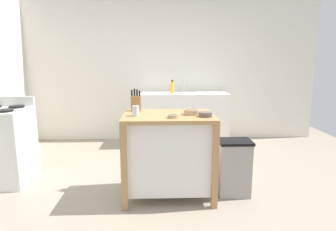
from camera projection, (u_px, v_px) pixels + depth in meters
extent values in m
plane|color=gray|center=(181.00, 194.00, 3.29)|extent=(6.37, 6.37, 0.00)
cube|color=silver|center=(171.00, 70.00, 5.40)|extent=(5.37, 0.10, 2.60)
cube|color=#AD7F4C|center=(169.00, 116.00, 3.11)|extent=(0.97, 0.68, 0.04)
cube|color=white|center=(169.00, 153.00, 3.19)|extent=(0.87, 0.58, 0.78)
cube|color=#AD7F4C|center=(124.00, 168.00, 2.88)|extent=(0.06, 0.06, 0.88)
cube|color=#AD7F4C|center=(215.00, 167.00, 2.91)|extent=(0.06, 0.06, 0.88)
cube|color=#AD7F4C|center=(130.00, 149.00, 3.48)|extent=(0.06, 0.06, 0.88)
cube|color=#AD7F4C|center=(205.00, 148.00, 3.52)|extent=(0.06, 0.06, 0.88)
cube|color=#9E7042|center=(136.00, 103.00, 3.31)|extent=(0.11, 0.09, 0.17)
cylinder|color=black|center=(132.00, 93.00, 3.29)|extent=(0.02, 0.02, 0.07)
cylinder|color=black|center=(134.00, 92.00, 3.29)|extent=(0.02, 0.02, 0.08)
cylinder|color=black|center=(137.00, 93.00, 3.29)|extent=(0.02, 0.02, 0.07)
cylinder|color=black|center=(140.00, 93.00, 3.29)|extent=(0.02, 0.02, 0.06)
cylinder|color=tan|center=(173.00, 116.00, 2.93)|extent=(0.11, 0.11, 0.03)
cylinder|color=brown|center=(173.00, 115.00, 2.93)|extent=(0.09, 0.09, 0.01)
cylinder|color=#564C47|center=(205.00, 114.00, 2.98)|extent=(0.14, 0.14, 0.05)
cylinder|color=#342D2A|center=(206.00, 113.00, 2.98)|extent=(0.11, 0.11, 0.01)
cylinder|color=tan|center=(191.00, 112.00, 3.10)|extent=(0.16, 0.16, 0.06)
cylinder|color=brown|center=(191.00, 110.00, 3.09)|extent=(0.13, 0.13, 0.01)
cylinder|color=silver|center=(136.00, 111.00, 3.02)|extent=(0.07, 0.07, 0.11)
cube|color=gray|center=(234.00, 169.00, 3.23)|extent=(0.34, 0.26, 0.60)
cube|color=black|center=(235.00, 142.00, 3.17)|extent=(0.36, 0.28, 0.03)
cube|color=white|center=(184.00, 118.00, 5.23)|extent=(1.54, 0.60, 0.91)
cube|color=silver|center=(184.00, 94.00, 5.12)|extent=(0.44, 0.36, 0.03)
cylinder|color=#B7BCC1|center=(183.00, 86.00, 5.26)|extent=(0.02, 0.02, 0.22)
cylinder|color=yellow|center=(172.00, 87.00, 5.05)|extent=(0.07, 0.07, 0.20)
cylinder|color=black|center=(172.00, 81.00, 5.03)|extent=(0.04, 0.04, 0.02)
cube|color=silver|center=(3.00, 147.00, 3.53)|extent=(0.60, 0.60, 0.91)
cube|color=silver|center=(10.00, 101.00, 3.71)|extent=(0.60, 0.04, 0.12)
cylinder|color=black|center=(5.00, 111.00, 3.31)|extent=(0.18, 0.18, 0.02)
cylinder|color=black|center=(17.00, 107.00, 3.59)|extent=(0.18, 0.18, 0.02)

